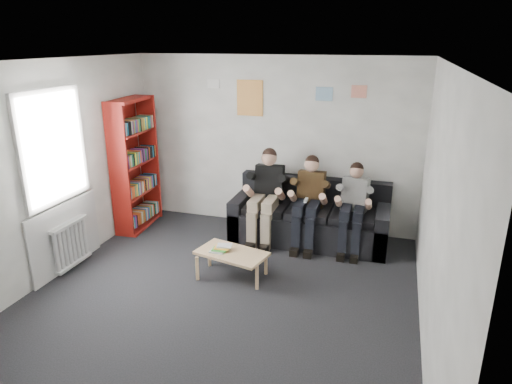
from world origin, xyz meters
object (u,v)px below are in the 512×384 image
bookshelf (135,165)px  person_middle (308,202)px  person_left (266,196)px  person_right (353,208)px  coffee_table (232,255)px  sofa (310,219)px

bookshelf → person_middle: (2.76, 0.10, -0.37)m
person_left → person_middle: 0.64m
person_left → person_middle: bearing=-4.0°
bookshelf → person_middle: bookshelf is taller
person_left → person_right: size_ratio=1.09×
person_middle → person_right: (0.64, 0.00, -0.02)m
coffee_table → person_middle: bearing=60.1°
person_right → sofa: bearing=171.9°
bookshelf → person_middle: bearing=-3.3°
coffee_table → person_right: 1.90m
sofa → person_left: size_ratio=1.67×
sofa → person_left: (-0.64, -0.21, 0.37)m
person_middle → person_right: bearing=0.7°
coffee_table → person_right: person_right is taller
bookshelf → person_middle: size_ratio=1.56×
coffee_table → person_left: bearing=86.3°
bookshelf → person_middle: 2.78m
bookshelf → person_left: bearing=-2.7°
bookshelf → person_left: bookshelf is taller
sofa → bookshelf: bookshelf is taller
bookshelf → person_left: size_ratio=1.50×
person_left → person_right: bearing=-4.0°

